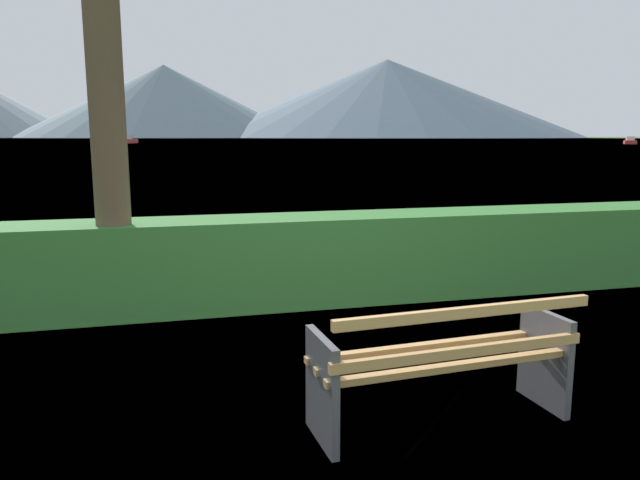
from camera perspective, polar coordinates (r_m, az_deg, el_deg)
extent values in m
plane|color=#4C6B33|center=(4.24, 11.06, -16.43)|extent=(1400.00, 1400.00, 0.00)
plane|color=#7A99A8|center=(312.09, -14.22, 9.25)|extent=(620.00, 620.00, 0.00)
cube|color=tan|center=(3.91, 12.69, -11.62)|extent=(1.71, 0.19, 0.04)
cube|color=tan|center=(4.06, 11.27, -10.73)|extent=(1.71, 0.19, 0.04)
cube|color=tan|center=(4.22, 9.96, -9.89)|extent=(1.71, 0.19, 0.04)
cube|color=tan|center=(3.81, 13.33, -10.30)|extent=(1.71, 0.17, 0.06)
cube|color=tan|center=(3.69, 13.88, -6.65)|extent=(1.71, 0.17, 0.06)
cube|color=#4C4C51|center=(3.77, 0.17, -14.03)|extent=(0.09, 0.51, 0.68)
cube|color=#4C4C51|center=(4.53, 20.53, -10.51)|extent=(0.09, 0.51, 0.68)
cube|color=#387A33|center=(6.84, 0.16, -1.74)|extent=(10.55, 0.81, 0.98)
cylinder|color=brown|center=(6.41, -19.80, 15.80)|extent=(0.35, 0.35, 5.18)
cube|color=#B2332D|center=(155.38, -17.83, 8.91)|extent=(4.91, 9.36, 0.97)
cube|color=beige|center=(155.37, -17.85, 9.25)|extent=(2.65, 3.60, 0.86)
cube|color=#B2332D|center=(149.76, 27.32, 8.24)|extent=(5.97, 6.71, 0.80)
cube|color=silver|center=(149.75, 27.35, 8.55)|extent=(2.77, 2.90, 0.85)
cone|color=slate|center=(563.49, -14.50, 12.60)|extent=(253.25, 253.25, 63.13)
cone|color=slate|center=(572.04, 6.35, 13.16)|extent=(347.03, 347.03, 70.27)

